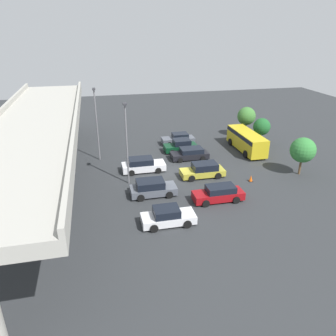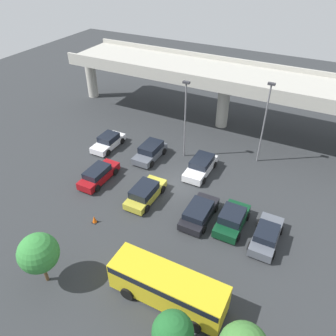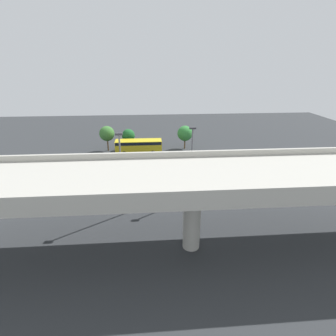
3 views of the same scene
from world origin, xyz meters
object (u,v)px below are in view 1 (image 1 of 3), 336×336
at_px(parked_car_1, 219,194).
at_px(parked_car_7, 178,139).
at_px(shuttle_bus, 247,140).
at_px(traffic_cone, 251,179).
at_px(parked_car_6, 181,146).
at_px(parked_car_0, 168,217).
at_px(parked_car_2, 152,188).
at_px(parked_car_3, 203,170).
at_px(tree_front_right, 246,116).
at_px(parked_car_5, 190,154).
at_px(lamp_post_near_aisle, 127,138).
at_px(lamp_post_mid_lot, 96,120).
at_px(tree_front_centre, 262,127).
at_px(tree_front_left, 303,150).
at_px(parked_car_4, 143,165).

height_order(parked_car_1, parked_car_7, parked_car_7).
distance_m(shuttle_bus, traffic_cone, 9.62).
bearing_deg(parked_car_6, parked_car_7, -98.50).
height_order(parked_car_0, parked_car_6, parked_car_6).
relative_size(parked_car_2, parked_car_3, 0.93).
height_order(parked_car_3, tree_front_right, tree_front_right).
relative_size(parked_car_5, lamp_post_near_aisle, 0.54).
bearing_deg(traffic_cone, parked_car_2, 93.73).
bearing_deg(lamp_post_mid_lot, shuttle_bus, -93.11).
distance_m(parked_car_0, shuttle_bus, 20.46).
height_order(parked_car_7, lamp_post_near_aisle, lamp_post_near_aisle).
xyz_separation_m(parked_car_7, shuttle_bus, (-4.62, -8.07, 0.80)).
relative_size(parked_car_1, parked_car_6, 1.12).
xyz_separation_m(parked_car_0, tree_front_centre, (16.77, -17.07, 1.84)).
distance_m(parked_car_2, lamp_post_near_aisle, 5.60).
bearing_deg(parked_car_5, lamp_post_near_aisle, 32.48).
xyz_separation_m(parked_car_1, traffic_cone, (3.19, -4.88, -0.41)).
xyz_separation_m(parked_car_6, tree_front_right, (3.95, -10.97, 2.37)).
height_order(shuttle_bus, lamp_post_near_aisle, lamp_post_near_aisle).
bearing_deg(parked_car_6, parked_car_2, 62.40).
distance_m(parked_car_6, tree_front_centre, 11.71).
distance_m(lamp_post_mid_lot, tree_front_left, 23.70).
xyz_separation_m(parked_car_6, tree_front_centre, (0.26, -11.57, 1.78)).
distance_m(parked_car_2, parked_car_5, 10.51).
bearing_deg(parked_car_7, lamp_post_mid_lot, 18.00).
distance_m(shuttle_bus, lamp_post_mid_lot, 19.45).
distance_m(parked_car_3, parked_car_7, 11.15).
xyz_separation_m(parked_car_2, shuttle_bus, (9.56, -14.37, 0.75)).
bearing_deg(parked_car_2, parked_car_7, 66.05).
distance_m(parked_car_4, parked_car_5, 6.79).
height_order(parked_car_2, parked_car_5, parked_car_2).
xyz_separation_m(parked_car_1, parked_car_5, (10.89, -0.37, -0.05)).
height_order(parked_car_5, shuttle_bus, shuttle_bus).
relative_size(parked_car_2, tree_front_centre, 1.20).
bearing_deg(parked_car_1, parked_car_5, -91.95).
bearing_deg(parked_car_2, parked_car_1, -22.72).
height_order(parked_car_1, lamp_post_near_aisle, lamp_post_near_aisle).
bearing_deg(shuttle_bus, parked_car_2, 123.64).
bearing_deg(lamp_post_near_aisle, parked_car_7, -36.84).
height_order(parked_car_1, tree_front_left, tree_front_left).
bearing_deg(parked_car_5, traffic_cone, 120.35).
bearing_deg(tree_front_right, parked_car_1, 148.29).
distance_m(parked_car_1, lamp_post_mid_lot, 17.42).
bearing_deg(lamp_post_mid_lot, parked_car_4, -134.74).
bearing_deg(tree_front_left, tree_front_centre, -2.65).
relative_size(parked_car_0, parked_car_1, 0.93).
bearing_deg(tree_front_centre, parked_car_2, 123.34).
height_order(parked_car_2, tree_front_centre, tree_front_centre).
distance_m(parked_car_6, traffic_cone, 11.61).
bearing_deg(parked_car_5, parked_car_3, 89.15).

